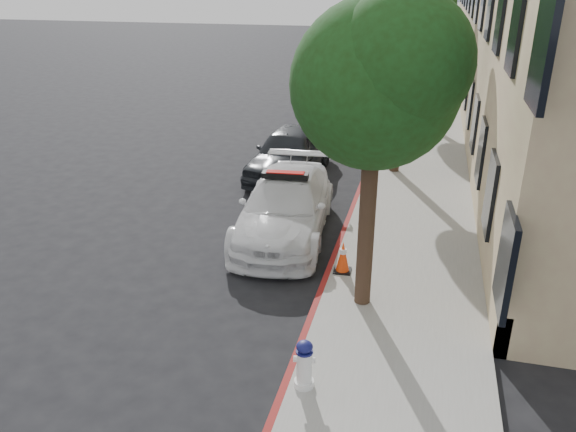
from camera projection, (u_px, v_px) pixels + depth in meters
The scene contains 11 objects.
ground at pixel (250, 246), 13.21m from camera, with size 120.00×120.00×0.00m, color black.
sidewalk at pixel (420, 141), 21.27m from camera, with size 3.20×50.00×0.15m, color gray.
curb_strip at pixel (380, 138), 21.62m from camera, with size 0.12×50.00×0.15m, color maroon.
tree_near at pixel (377, 83), 9.06m from camera, with size 2.92×2.82×5.62m.
tree_mid at pixel (405, 39), 16.23m from camera, with size 2.77×2.64×5.43m.
tree_far at pixel (417, 13), 23.26m from camera, with size 3.10×3.00×5.81m.
police_car at pixel (285, 206), 13.57m from camera, with size 2.46×5.18×1.61m.
parked_car_mid at pixel (290, 152), 17.57m from camera, with size 1.81×4.51×1.54m, color black.
parked_car_far at pixel (340, 100), 24.77m from camera, with size 1.63×4.68×1.54m, color black.
fire_hydrant at pixel (304, 364), 8.37m from camera, with size 0.34×0.31×0.80m.
traffic_cone at pixel (343, 257), 11.66m from camera, with size 0.38×0.38×0.69m.
Camera 1 is at (3.78, -11.26, 5.90)m, focal length 35.00 mm.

